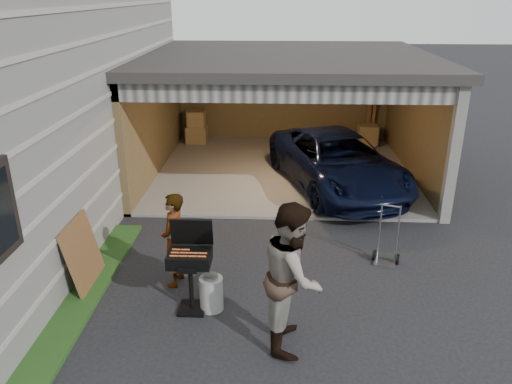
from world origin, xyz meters
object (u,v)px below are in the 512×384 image
(minivan, at_px, (337,164))
(propane_tank, at_px, (211,293))
(bbq_grill, at_px, (190,260))
(woman, at_px, (174,240))
(hand_truck, at_px, (386,252))
(man, at_px, (293,276))
(plywood_panel, at_px, (83,254))

(minivan, relative_size, propane_tank, 8.91)
(bbq_grill, bearing_deg, woman, 118.63)
(woman, relative_size, propane_tank, 2.98)
(woman, height_order, propane_tank, woman)
(woman, distance_m, hand_truck, 3.51)
(man, xyz_separation_m, hand_truck, (1.62, 2.07, -0.77))
(minivan, bearing_deg, hand_truck, -99.11)
(minivan, relative_size, bbq_grill, 3.39)
(woman, xyz_separation_m, plywood_panel, (-1.38, -0.11, -0.21))
(woman, xyz_separation_m, man, (1.76, -1.31, 0.22))
(man, bearing_deg, plywood_panel, 72.55)
(minivan, relative_size, hand_truck, 4.27)
(propane_tank, bearing_deg, plywood_panel, 164.96)
(plywood_panel, relative_size, hand_truck, 1.03)
(man, xyz_separation_m, bbq_grill, (-1.40, 0.65, -0.19))
(bbq_grill, height_order, hand_truck, bbq_grill)
(minivan, relative_size, woman, 2.99)
(hand_truck, bearing_deg, plywood_panel, -150.38)
(man, bearing_deg, hand_truck, -34.76)
(minivan, distance_m, hand_truck, 3.39)
(hand_truck, bearing_deg, man, -108.90)
(propane_tank, relative_size, plywood_panel, 0.46)
(man, height_order, plywood_panel, man)
(plywood_panel, bearing_deg, woman, 4.68)
(bbq_grill, distance_m, propane_tank, 0.60)
(woman, relative_size, man, 0.77)
(woman, distance_m, plywood_panel, 1.40)
(woman, bearing_deg, plywood_panel, -77.99)
(minivan, bearing_deg, man, -119.28)
(man, height_order, bbq_grill, man)
(man, relative_size, hand_truck, 1.85)
(propane_tank, xyz_separation_m, plywood_panel, (-2.02, 0.54, 0.29))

